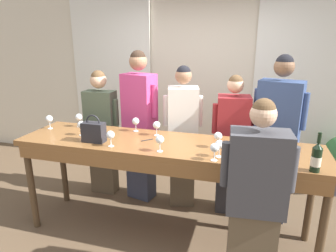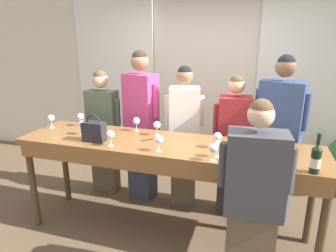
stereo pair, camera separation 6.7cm
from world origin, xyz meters
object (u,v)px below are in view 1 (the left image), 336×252
object	(u,v)px
wine_bottle	(316,158)
handbag	(94,132)
wine_glass_front_right	(256,131)
guest_olive_jacket	(102,131)
guest_navy_coat	(276,139)
wine_glass_back_mid	(81,125)
wine_glass_center_left	(49,119)
guest_striped_shirt	(232,146)
wine_glass_back_left	(218,136)
wine_glass_center_mid	(245,146)
wine_glass_front_left	(79,117)
wine_glass_center_right	(136,121)
guest_cream_sweater	(183,137)
tasting_bar	(165,153)
wine_glass_by_bottle	(215,148)
wine_glass_near_host	(219,145)
wine_glass_by_handbag	(157,125)
host_pouring	(255,205)
guest_pink_top	(140,125)
wine_glass_front_mid	(111,135)
wine_glass_back_right	(160,140)

from	to	relation	value
wine_bottle	handbag	size ratio (longest dim) A/B	1.15
wine_glass_front_right	guest_olive_jacket	distance (m)	1.96
guest_navy_coat	wine_glass_back_mid	bearing A→B (deg)	-161.18
wine_glass_center_left	guest_striped_shirt	distance (m)	2.09
wine_glass_center_left	wine_glass_back_left	xyz separation A→B (m)	(1.89, -0.08, 0.00)
handbag	wine_glass_center_mid	xyz separation A→B (m)	(1.45, -0.02, 0.01)
wine_glass_front_left	wine_glass_center_mid	size ratio (longest dim) A/B	1.00
wine_glass_center_right	guest_cream_sweater	xyz separation A→B (m)	(0.44, 0.39, -0.27)
tasting_bar	wine_glass_center_left	size ratio (longest dim) A/B	19.45
wine_glass_by_bottle	wine_glass_center_right	bearing A→B (deg)	148.71
wine_glass_back_mid	wine_glass_near_host	xyz separation A→B (m)	(1.46, -0.19, 0.00)
wine_glass_center_mid	wine_glass_by_handbag	bearing A→B (deg)	158.09
wine_glass_center_mid	wine_glass_near_host	size ratio (longest dim) A/B	1.00
host_pouring	guest_pink_top	bearing A→B (deg)	138.42
wine_glass_by_bottle	guest_cream_sweater	bearing A→B (deg)	117.36
wine_glass_back_left	wine_glass_by_bottle	world-z (taller)	same
wine_glass_back_mid	guest_cream_sweater	distance (m)	1.18
wine_glass_center_left	wine_glass_back_left	bearing A→B (deg)	-2.51
wine_glass_back_mid	wine_glass_front_mid	bearing A→B (deg)	-25.79
tasting_bar	guest_pink_top	xyz separation A→B (m)	(-0.53, 0.67, 0.04)
wine_glass_front_left	wine_glass_back_left	size ratio (longest dim) A/B	1.00
wine_glass_center_right	guest_navy_coat	distance (m)	1.55
wine_glass_front_mid	guest_pink_top	bearing A→B (deg)	93.40
wine_glass_back_mid	guest_cream_sweater	bearing A→B (deg)	35.96
wine_glass_center_mid	wine_glass_center_right	bearing A→B (deg)	159.44
wine_glass_center_mid	guest_striped_shirt	xyz separation A→B (m)	(-0.16, 0.83, -0.32)
host_pouring	wine_glass_back_left	bearing A→B (deg)	121.64
wine_bottle	wine_glass_center_right	size ratio (longest dim) A/B	2.06
handbag	wine_glass_center_mid	size ratio (longest dim) A/B	1.79
handbag	wine_glass_front_left	size ratio (longest dim) A/B	1.79
wine_glass_back_mid	wine_glass_back_right	bearing A→B (deg)	-12.88
wine_glass_front_right	wine_glass_center_left	world-z (taller)	same
wine_glass_by_bottle	guest_striped_shirt	distance (m)	1.01
wine_glass_center_right	guest_olive_jacket	distance (m)	0.80
wine_glass_center_right	guest_olive_jacket	world-z (taller)	guest_olive_jacket
wine_glass_front_mid	tasting_bar	bearing A→B (deg)	24.51
tasting_bar	wine_glass_back_right	world-z (taller)	wine_glass_back_right
wine_glass_front_left	wine_glass_back_left	distance (m)	1.63
tasting_bar	wine_glass_by_handbag	distance (m)	0.34
wine_glass_center_left	wine_glass_back_left	world-z (taller)	same
tasting_bar	host_pouring	bearing A→B (deg)	-32.88
handbag	guest_striped_shirt	size ratio (longest dim) A/B	0.17
wine_bottle	handbag	distance (m)	1.99
wine_glass_back_right	guest_cream_sweater	world-z (taller)	guest_cream_sweater
wine_glass_front_mid	guest_navy_coat	xyz separation A→B (m)	(1.54, 0.89, -0.20)
tasting_bar	wine_glass_front_right	xyz separation A→B (m)	(0.84, 0.28, 0.21)
wine_bottle	wine_glass_back_left	bearing A→B (deg)	158.74
guest_olive_jacket	guest_pink_top	xyz separation A→B (m)	(0.53, -0.00, 0.12)
wine_glass_back_left	host_pouring	world-z (taller)	host_pouring
tasting_bar	handbag	world-z (taller)	handbag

